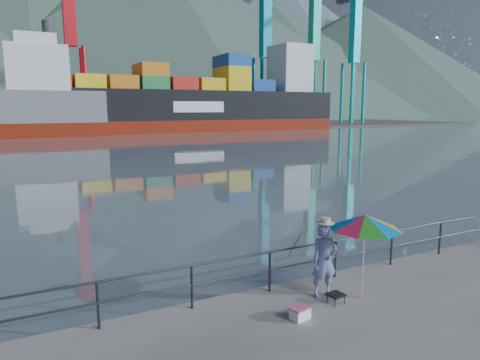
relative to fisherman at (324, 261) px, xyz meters
name	(u,v)px	position (x,y,z in m)	size (l,w,h in m)	color
harbor_water	(41,123)	(-2.00, 129.11, -0.89)	(500.00, 280.00, 0.00)	slate
far_dock	(96,127)	(8.00, 92.11, -0.89)	(200.00, 40.00, 0.40)	#514F4C
guardrail	(232,278)	(-2.00, 0.81, -0.37)	(22.00, 0.06, 1.03)	#2D3033
mountains	(119,41)	(36.81, 206.85, 34.66)	(600.00, 332.80, 80.00)	#385147
port_cranes	(198,54)	(29.00, 83.11, 15.11)	(116.00, 28.00, 38.40)	red
container_stacks	(198,113)	(32.70, 92.91, 2.10)	(58.00, 8.40, 7.80)	yellow
fisherman	(324,261)	(0.00, 0.00, 0.00)	(0.65, 0.42, 1.77)	#223798
beach_umbrella	(365,222)	(0.74, -0.49, 0.96)	(1.84, 1.84, 2.02)	white
folding_stool	(336,298)	(0.03, -0.43, -0.77)	(0.38, 0.38, 0.23)	black
cooler_bag	(300,314)	(-1.13, -0.68, -0.77)	(0.40, 0.27, 0.23)	white
fishing_rod	(293,280)	(-0.09, 1.14, -0.89)	(0.02, 0.02, 2.06)	black
container_ship	(198,100)	(24.99, 73.29, 4.94)	(61.14, 10.19, 18.10)	maroon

